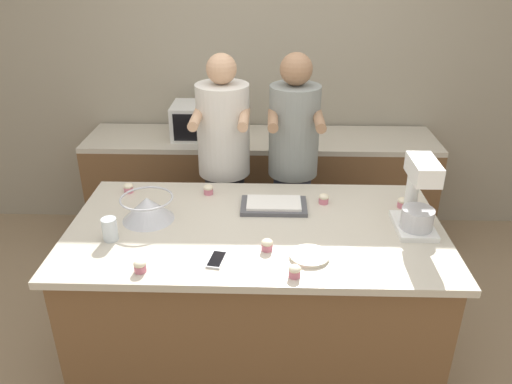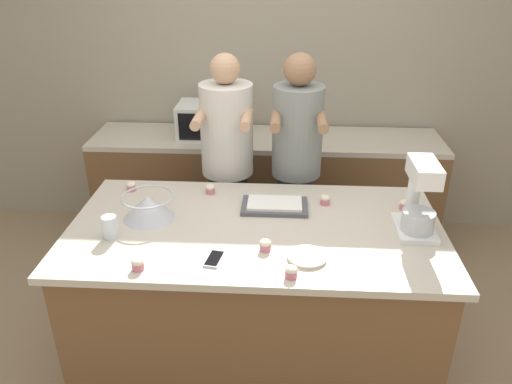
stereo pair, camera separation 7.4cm
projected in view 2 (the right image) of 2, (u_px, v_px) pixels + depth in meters
name	position (u px, v px, depth m)	size (l,w,h in m)	color
ground_plane	(255.00, 354.00, 3.13)	(16.00, 16.00, 0.00)	#937A5B
back_wall	(269.00, 73.00, 4.12)	(10.00, 0.06, 2.70)	gray
island_counter	(255.00, 294.00, 2.92)	(2.04, 1.08, 0.93)	brown
back_counter	(266.00, 188.00, 4.20)	(2.80, 0.60, 0.92)	brown
person_left	(228.00, 173.00, 3.44)	(0.36, 0.51, 1.70)	#232328
person_right	(296.00, 173.00, 3.41)	(0.35, 0.51, 1.71)	#33384C
stand_mixer	(419.00, 202.00, 2.59)	(0.20, 0.30, 0.41)	white
mixing_bowl	(148.00, 206.00, 2.77)	(0.29, 0.29, 0.14)	#BCBCC1
baking_tray	(275.00, 205.00, 2.89)	(0.38, 0.23, 0.04)	#4C4C51
microwave_oven	(207.00, 120.00, 3.97)	(0.46, 0.35, 0.27)	silver
cell_phone	(214.00, 259.00, 2.42)	(0.09, 0.15, 0.01)	silver
drinking_glass	(110.00, 227.00, 2.59)	(0.08, 0.08, 0.12)	silver
small_plate	(307.00, 257.00, 2.43)	(0.20, 0.20, 0.02)	beige
cupcake_0	(325.00, 200.00, 2.93)	(0.06, 0.06, 0.06)	#D17084
cupcake_1	(138.00, 264.00, 2.34)	(0.06, 0.06, 0.06)	#D17084
cupcake_2	(265.00, 245.00, 2.49)	(0.06, 0.06, 0.06)	#D17084
cupcake_3	(291.00, 272.00, 2.28)	(0.06, 0.06, 0.06)	#D17084
cupcake_4	(131.00, 186.00, 3.10)	(0.06, 0.06, 0.06)	#D17084
cupcake_5	(210.00, 189.00, 3.06)	(0.06, 0.06, 0.06)	#D17084
cupcake_6	(405.00, 204.00, 2.88)	(0.06, 0.06, 0.06)	#D17084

